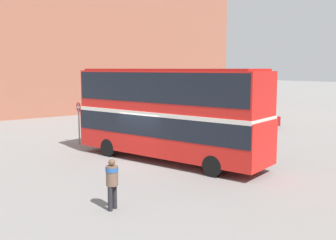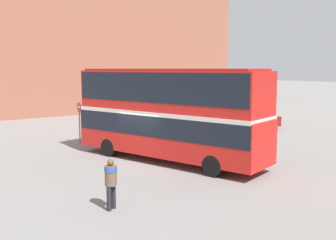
# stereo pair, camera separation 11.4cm
# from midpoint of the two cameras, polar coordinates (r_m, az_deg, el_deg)

# --- Properties ---
(ground_plane) EXTENTS (240.00, 240.00, 0.00)m
(ground_plane) POSITION_cam_midpoint_polar(r_m,az_deg,el_deg) (20.11, -3.21, -6.11)
(ground_plane) COLOR gray
(building_row_left) EXTENTS (9.52, 33.28, 16.62)m
(building_row_left) POSITION_cam_midpoint_polar(r_m,az_deg,el_deg) (47.34, -9.89, 11.75)
(building_row_left) COLOR #935642
(building_row_left) RESTS_ON ground_plane
(double_decker_bus) EXTENTS (10.90, 5.16, 4.72)m
(double_decker_bus) POSITION_cam_midpoint_polar(r_m,az_deg,el_deg) (19.90, 0.17, 1.61)
(double_decker_bus) COLOR red
(double_decker_bus) RESTS_ON ground_plane
(pedestrian_foreground) EXTENTS (0.57, 0.57, 1.75)m
(pedestrian_foreground) POSITION_cam_midpoint_polar(r_m,az_deg,el_deg) (13.39, -8.04, -8.44)
(pedestrian_foreground) COLOR #232328
(pedestrian_foreground) RESTS_ON ground_plane
(parked_car_kerb_near) EXTENTS (4.37, 2.60, 1.47)m
(parked_car_kerb_near) POSITION_cam_midpoint_polar(r_m,az_deg,el_deg) (32.70, 12.68, 0.33)
(parked_car_kerb_near) COLOR maroon
(parked_car_kerb_near) RESTS_ON ground_plane
(parked_car_kerb_far) EXTENTS (4.39, 2.18, 1.55)m
(parked_car_kerb_far) POSITION_cam_midpoint_polar(r_m,az_deg,el_deg) (31.02, -2.72, 0.19)
(parked_car_kerb_far) COLOR silver
(parked_car_kerb_far) RESTS_ON ground_plane
(no_entry_sign) EXTENTS (0.61, 0.08, 2.64)m
(no_entry_sign) POSITION_cam_midpoint_polar(r_m,az_deg,el_deg) (25.10, -12.62, 0.52)
(no_entry_sign) COLOR gray
(no_entry_sign) RESTS_ON ground_plane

